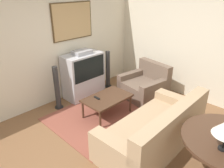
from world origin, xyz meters
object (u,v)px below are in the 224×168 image
at_px(armchair, 144,86).
at_px(speaker_tower_right, 108,70).
at_px(speaker_tower_left, 57,89).
at_px(couch, 155,131).
at_px(tv, 83,75).
at_px(coffee_table, 107,99).

relative_size(armchair, speaker_tower_right, 1.07).
relative_size(speaker_tower_left, speaker_tower_right, 1.00).
bearing_deg(couch, tv, -99.24).
distance_m(tv, coffee_table, 1.11).
height_order(couch, speaker_tower_right, speaker_tower_right).
bearing_deg(speaker_tower_left, armchair, -30.56).
xyz_separation_m(armchair, speaker_tower_right, (-0.23, 1.08, 0.20)).
relative_size(tv, couch, 0.56).
height_order(armchair, speaker_tower_left, speaker_tower_left).
height_order(couch, armchair, couch).
height_order(tv, speaker_tower_left, tv).
distance_m(armchair, coffee_table, 1.26).
bearing_deg(armchair, speaker_tower_left, -112.06).
relative_size(couch, armchair, 1.96).
distance_m(couch, coffee_table, 1.30).
distance_m(speaker_tower_left, speaker_tower_right, 1.60).
xyz_separation_m(couch, speaker_tower_right, (1.12, 2.32, 0.18)).
bearing_deg(speaker_tower_left, coffee_table, -60.95).
bearing_deg(tv, couch, -97.66).
height_order(couch, speaker_tower_left, speaker_tower_left).
relative_size(couch, speaker_tower_right, 2.10).
height_order(tv, coffee_table, tv).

